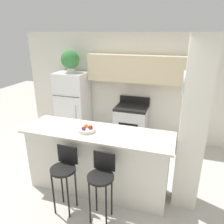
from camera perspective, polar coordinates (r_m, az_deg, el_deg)
ground_plane at (r=4.03m, az=-3.59°, el=-19.14°), size 14.00×14.00×0.00m
wall_back at (r=5.27m, az=6.05°, el=8.14°), size 5.60×0.38×2.55m
pillar_right at (r=3.29m, az=20.32°, el=-3.87°), size 0.38×0.32×2.55m
counter_bar at (r=3.71m, az=-3.78°, el=-12.60°), size 2.40×0.73×1.08m
refrigerator at (r=5.67m, az=-10.14°, el=2.02°), size 0.75×0.66×1.62m
stove_range at (r=5.30m, az=5.05°, el=-3.11°), size 0.74×0.64×1.07m
bar_stool_left at (r=3.32m, az=-12.31°, el=-14.53°), size 0.37×0.37×1.02m
bar_stool_right at (r=3.11m, az=-2.75°, el=-16.71°), size 0.37×0.37×1.02m
potted_plant_on_fridge at (r=5.43m, az=-10.87°, el=13.16°), size 0.44×0.44×0.52m
fruit_bowl at (r=3.44m, az=-6.60°, el=-4.55°), size 0.27×0.27×0.11m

